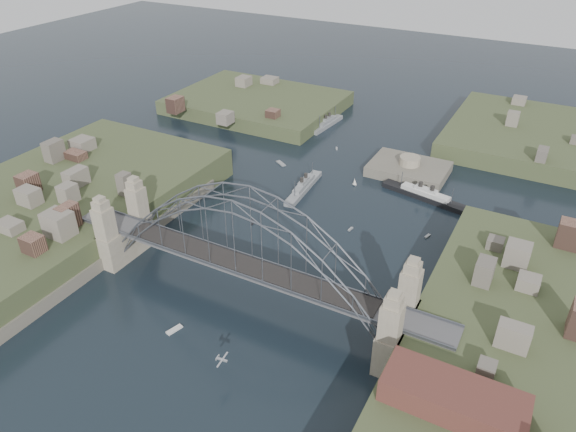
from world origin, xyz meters
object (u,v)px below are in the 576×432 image
(bridge, at_px, (243,249))
(fort_island, at_px, (408,175))
(wharf_shed, at_px, (453,398))
(ocean_liner, at_px, (425,196))
(naval_cruiser_far, at_px, (327,124))
(naval_cruiser_near, at_px, (304,187))

(bridge, relative_size, fort_island, 3.82)
(wharf_shed, relative_size, ocean_liner, 0.80)
(wharf_shed, distance_m, naval_cruiser_far, 126.36)
(wharf_shed, height_order, naval_cruiser_far, wharf_shed)
(fort_island, xyz_separation_m, ocean_liner, (8.50, -12.33, 1.28))
(wharf_shed, relative_size, naval_cruiser_far, 1.08)
(fort_island, distance_m, wharf_shed, 90.48)
(bridge, distance_m, ocean_liner, 62.25)
(bridge, xyz_separation_m, wharf_shed, (44.00, -14.00, -2.32))
(bridge, height_order, naval_cruiser_far, bridge)
(fort_island, height_order, naval_cruiser_far, naval_cruiser_far)
(naval_cruiser_near, height_order, naval_cruiser_far, naval_cruiser_far)
(bridge, distance_m, wharf_shed, 46.23)
(bridge, bearing_deg, naval_cruiser_far, 104.82)
(naval_cruiser_far, bearing_deg, naval_cruiser_near, -73.03)
(wharf_shed, relative_size, naval_cruiser_near, 0.97)
(wharf_shed, height_order, ocean_liner, wharf_shed)
(naval_cruiser_far, bearing_deg, wharf_shed, -57.17)
(ocean_liner, bearing_deg, naval_cruiser_near, -159.83)
(naval_cruiser_far, height_order, ocean_liner, naval_cruiser_far)
(wharf_shed, bearing_deg, fort_island, 110.85)
(ocean_liner, bearing_deg, fort_island, 124.57)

